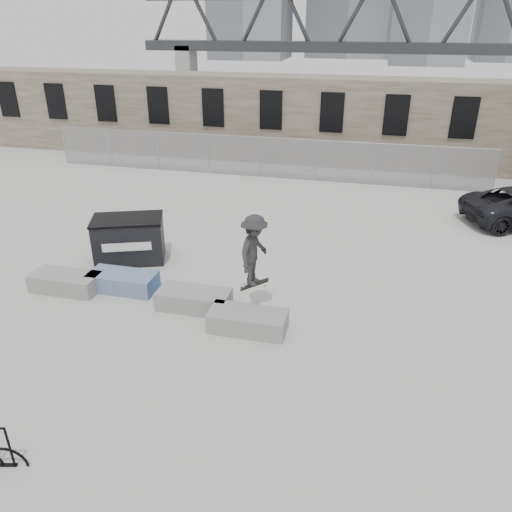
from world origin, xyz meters
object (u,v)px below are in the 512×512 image
at_px(planter_far_left, 66,281).
at_px(planter_center_right, 194,299).
at_px(skateboarder, 254,251).
at_px(planter_center_left, 123,281).
at_px(dumpster, 129,239).
at_px(planter_offset, 248,320).

relative_size(planter_far_left, planter_center_right, 1.00).
bearing_deg(skateboarder, planter_center_left, 94.48).
xyz_separation_m(planter_center_right, dumpster, (-3.11, 2.40, 0.46)).
xyz_separation_m(dumpster, skateboarder, (4.83, -2.38, 1.20)).
xyz_separation_m(planter_center_left, planter_center_right, (2.41, -0.49, 0.00)).
bearing_deg(planter_center_right, planter_far_left, 179.18).
xyz_separation_m(planter_far_left, planter_center_right, (4.04, -0.06, 0.00)).
bearing_deg(planter_center_right, skateboarder, 0.49).
height_order(planter_far_left, dumpster, dumpster).
bearing_deg(planter_far_left, skateboarder, -0.43).
height_order(planter_center_right, skateboarder, skateboarder).
distance_m(planter_far_left, planter_center_right, 4.04).
distance_m(planter_center_left, planter_offset, 4.30).
bearing_deg(planter_offset, planter_center_left, 163.91).
xyz_separation_m(planter_far_left, dumpster, (0.93, 2.34, 0.46)).
height_order(dumpster, skateboarder, skateboarder).
bearing_deg(planter_offset, planter_center_right, 157.82).
height_order(planter_offset, skateboarder, skateboarder).
bearing_deg(planter_center_right, planter_center_left, 168.51).
relative_size(planter_offset, skateboarder, 0.94).
bearing_deg(dumpster, planter_center_right, -58.36).
distance_m(planter_far_left, dumpster, 2.56).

